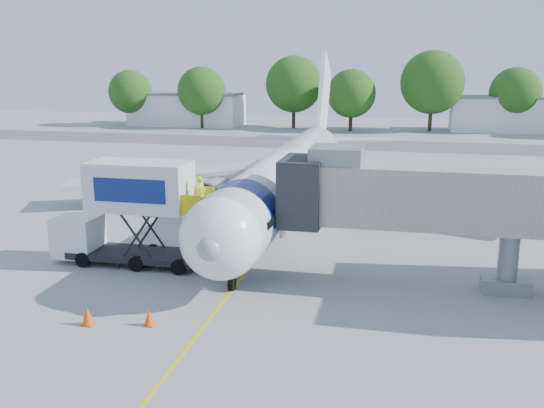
% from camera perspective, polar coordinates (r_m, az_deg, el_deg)
% --- Properties ---
extents(ground, '(160.00, 160.00, 0.00)m').
position_cam_1_polar(ground, '(37.53, 0.29, -2.91)').
color(ground, '#999996').
rests_on(ground, ground).
extents(guidance_line, '(0.15, 70.00, 0.01)m').
position_cam_1_polar(guidance_line, '(37.53, 0.29, -2.90)').
color(guidance_line, yellow).
rests_on(guidance_line, ground).
extents(taxiway_strip, '(120.00, 10.00, 0.01)m').
position_cam_1_polar(taxiway_strip, '(78.28, 6.91, 5.59)').
color(taxiway_strip, '#59595B').
rests_on(taxiway_strip, ground).
extents(aircraft, '(34.17, 37.73, 11.35)m').
position_cam_1_polar(aircraft, '(40.77, 1.54, 2.67)').
color(aircraft, white).
rests_on(aircraft, ground).
extents(jet_bridge, '(13.90, 3.20, 6.60)m').
position_cam_1_polar(jet_bridge, '(28.86, 12.94, 0.65)').
color(jet_bridge, '#A89D8F').
rests_on(jet_bridge, ground).
extents(catering_hiloader, '(8.50, 2.44, 5.50)m').
position_cam_1_polar(catering_hiloader, '(32.40, -13.30, -0.87)').
color(catering_hiloader, black).
rests_on(catering_hiloader, ground).
extents(ground_tug, '(3.89, 2.05, 1.54)m').
position_cam_1_polar(ground_tug, '(20.97, -11.48, -14.58)').
color(ground_tug, silver).
rests_on(ground_tug, ground).
extents(safety_cone_a, '(0.44, 0.44, 0.70)m').
position_cam_1_polar(safety_cone_a, '(25.54, -11.50, -10.45)').
color(safety_cone_a, '#EE430C').
rests_on(safety_cone_a, ground).
extents(safety_cone_b, '(0.50, 0.50, 0.80)m').
position_cam_1_polar(safety_cone_b, '(26.19, -16.97, -10.06)').
color(safety_cone_b, '#EE430C').
rests_on(safety_cone_b, ground).
extents(outbuilding_left, '(18.40, 8.40, 5.30)m').
position_cam_1_polar(outbuilding_left, '(101.96, -8.00, 8.87)').
color(outbuilding_left, silver).
rests_on(outbuilding_left, ground).
extents(outbuilding_right, '(16.40, 7.40, 5.30)m').
position_cam_1_polar(outbuilding_right, '(98.55, 21.15, 7.95)').
color(outbuilding_right, silver).
rests_on(outbuilding_right, ground).
extents(tree_a, '(7.05, 7.05, 8.98)m').
position_cam_1_polar(tree_a, '(102.46, -13.17, 10.23)').
color(tree_a, '#382314').
rests_on(tree_a, ground).
extents(tree_b, '(7.50, 7.50, 9.56)m').
position_cam_1_polar(tree_b, '(96.81, -6.65, 10.53)').
color(tree_b, '#382314').
rests_on(tree_b, ground).
extents(tree_c, '(8.80, 8.80, 11.22)m').
position_cam_1_polar(tree_c, '(96.35, 2.07, 11.20)').
color(tree_c, '#382314').
rests_on(tree_c, ground).
extents(tree_d, '(7.25, 7.25, 9.25)m').
position_cam_1_polar(tree_d, '(92.69, 7.48, 10.26)').
color(tree_d, '#382314').
rests_on(tree_d, ground).
extents(tree_e, '(9.40, 9.40, 11.98)m').
position_cam_1_polar(tree_e, '(94.65, 14.86, 11.01)').
color(tree_e, '#382314').
rests_on(tree_e, ground).
extents(tree_f, '(7.50, 7.50, 9.56)m').
position_cam_1_polar(tree_f, '(97.46, 21.93, 9.69)').
color(tree_f, '#382314').
rests_on(tree_f, ground).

